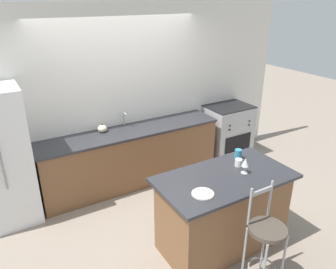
# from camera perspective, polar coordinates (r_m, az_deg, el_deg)

# --- Properties ---
(ground_plane) EXTENTS (18.00, 18.00, 0.00)m
(ground_plane) POSITION_cam_1_polar(r_m,az_deg,el_deg) (5.08, -4.52, -9.90)
(ground_plane) COLOR gray
(wall_back) EXTENTS (6.00, 0.07, 2.70)m
(wall_back) POSITION_cam_1_polar(r_m,az_deg,el_deg) (5.07, -8.33, 6.71)
(wall_back) COLOR silver
(wall_back) RESTS_ON ground_plane
(back_counter) EXTENTS (2.82, 0.65, 0.90)m
(back_counter) POSITION_cam_1_polar(r_m,az_deg,el_deg) (5.14, -6.45, -3.77)
(back_counter) COLOR brown
(back_counter) RESTS_ON ground_plane
(sink_faucet) EXTENTS (0.02, 0.13, 0.22)m
(sink_faucet) POSITION_cam_1_polar(r_m,az_deg,el_deg) (5.07, -7.63, 2.98)
(sink_faucet) COLOR #ADAFB5
(sink_faucet) RESTS_ON back_counter
(kitchen_island) EXTENTS (1.54, 0.83, 0.93)m
(kitchen_island) POSITION_cam_1_polar(r_m,az_deg,el_deg) (3.93, 9.49, -13.01)
(kitchen_island) COLOR brown
(kitchen_island) RESTS_ON ground_plane
(oven_range) EXTENTS (0.79, 0.62, 0.96)m
(oven_range) POSITION_cam_1_polar(r_m,az_deg,el_deg) (6.05, 10.25, 0.59)
(oven_range) COLOR #ADAFB5
(oven_range) RESTS_ON ground_plane
(bar_stool_near) EXTENTS (0.37, 0.37, 1.13)m
(bar_stool_near) POSITION_cam_1_polar(r_m,az_deg,el_deg) (3.47, 16.63, -16.89)
(bar_stool_near) COLOR #99999E
(bar_stool_near) RESTS_ON ground_plane
(dinner_plate) EXTENTS (0.23, 0.23, 0.02)m
(dinner_plate) POSITION_cam_1_polar(r_m,az_deg,el_deg) (3.34, 6.09, -10.19)
(dinner_plate) COLOR beige
(dinner_plate) RESTS_ON kitchen_island
(wine_glass) EXTENTS (0.08, 0.08, 0.18)m
(wine_glass) POSITION_cam_1_polar(r_m,az_deg,el_deg) (3.73, 13.31, -4.82)
(wine_glass) COLOR white
(wine_glass) RESTS_ON kitchen_island
(coffee_mug) EXTENTS (0.11, 0.08, 0.09)m
(coffee_mug) POSITION_cam_1_polar(r_m,az_deg,el_deg) (3.90, 12.20, -4.78)
(coffee_mug) COLOR white
(coffee_mug) RESTS_ON kitchen_island
(tumbler_cup) EXTENTS (0.09, 0.09, 0.12)m
(tumbler_cup) POSITION_cam_1_polar(r_m,az_deg,el_deg) (4.06, 12.12, -3.35)
(tumbler_cup) COLOR teal
(tumbler_cup) RESTS_ON kitchen_island
(pumpkin_decoration) EXTENTS (0.14, 0.14, 0.13)m
(pumpkin_decoration) POSITION_cam_1_polar(r_m,az_deg,el_deg) (4.92, -11.37, 1.03)
(pumpkin_decoration) COLOR beige
(pumpkin_decoration) RESTS_ON back_counter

